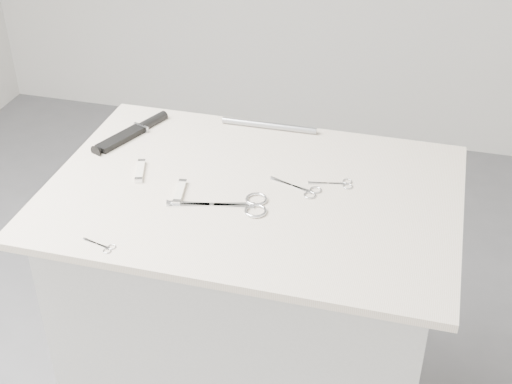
% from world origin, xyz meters
% --- Properties ---
extents(plinth, '(0.90, 0.60, 0.90)m').
position_xyz_m(plinth, '(0.00, 0.00, 0.45)').
color(plinth, '#BCBCBA').
rests_on(plinth, ground).
extents(display_board, '(1.00, 0.70, 0.02)m').
position_xyz_m(display_board, '(0.00, 0.00, 0.91)').
color(display_board, beige).
rests_on(display_board, plinth).
extents(large_shears, '(0.24, 0.11, 0.01)m').
position_xyz_m(large_shears, '(-0.01, -0.07, 0.92)').
color(large_shears, silver).
rests_on(large_shears, display_board).
extents(embroidery_scissors_a, '(0.13, 0.07, 0.00)m').
position_xyz_m(embroidery_scissors_a, '(0.12, 0.03, 0.92)').
color(embroidery_scissors_a, silver).
rests_on(embroidery_scissors_a, display_board).
extents(embroidery_scissors_b, '(0.11, 0.05, 0.00)m').
position_xyz_m(embroidery_scissors_b, '(0.20, 0.08, 0.92)').
color(embroidery_scissors_b, silver).
rests_on(embroidery_scissors_b, display_board).
extents(tiny_scissors, '(0.08, 0.04, 0.00)m').
position_xyz_m(tiny_scissors, '(-0.25, -0.30, 0.92)').
color(tiny_scissors, silver).
rests_on(tiny_scissors, display_board).
extents(sheathed_knife, '(0.13, 0.24, 0.03)m').
position_xyz_m(sheathed_knife, '(-0.39, 0.19, 0.93)').
color(sheathed_knife, black).
rests_on(sheathed_knife, display_board).
extents(pocket_knife_a, '(0.04, 0.10, 0.01)m').
position_xyz_m(pocket_knife_a, '(-0.16, -0.06, 0.93)').
color(pocket_knife_a, white).
rests_on(pocket_knife_a, display_board).
extents(pocket_knife_b, '(0.05, 0.10, 0.01)m').
position_xyz_m(pocket_knife_b, '(-0.29, 0.00, 0.93)').
color(pocket_knife_b, white).
rests_on(pocket_knife_b, display_board).
extents(metal_rail, '(0.27, 0.02, 0.02)m').
position_xyz_m(metal_rail, '(-0.04, 0.31, 0.93)').
color(metal_rail, '#92959A').
rests_on(metal_rail, display_board).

